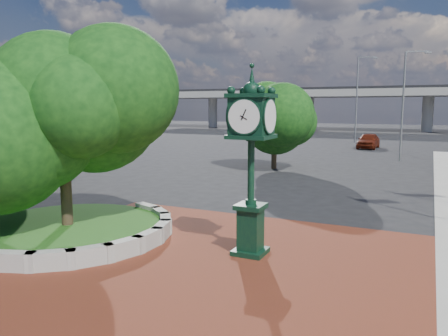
% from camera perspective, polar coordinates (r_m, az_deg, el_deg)
% --- Properties ---
extents(ground, '(200.00, 200.00, 0.00)m').
position_cam_1_polar(ground, '(12.62, -3.01, -11.67)').
color(ground, black).
rests_on(ground, ground).
extents(plaza, '(12.00, 12.00, 0.04)m').
position_cam_1_polar(plaza, '(11.80, -5.38, -13.03)').
color(plaza, maroon).
rests_on(plaza, ground).
extents(planter_wall, '(2.96, 6.77, 0.54)m').
position_cam_1_polar(planter_wall, '(13.97, -12.96, -8.74)').
color(planter_wall, '#9E9B93').
rests_on(planter_wall, ground).
extents(grass_bed, '(6.10, 6.10, 0.40)m').
position_cam_1_polar(grass_bed, '(15.47, -19.70, -7.63)').
color(grass_bed, '#174C15').
rests_on(grass_bed, ground).
extents(overpass, '(90.00, 12.00, 7.50)m').
position_cam_1_polar(overpass, '(80.69, 21.46, 9.14)').
color(overpass, '#9E9B93').
rests_on(overpass, ground).
extents(tree_planter, '(5.20, 5.20, 6.33)m').
position_cam_1_polar(tree_planter, '(14.93, -20.34, 5.52)').
color(tree_planter, '#38281C').
rests_on(tree_planter, ground).
extents(tree_northwest, '(5.60, 5.60, 6.93)m').
position_cam_1_polar(tree_northwest, '(24.22, -25.24, 6.99)').
color(tree_northwest, '#38281C').
rests_on(tree_northwest, ground).
extents(tree_street, '(4.40, 4.40, 5.45)m').
position_cam_1_polar(tree_street, '(30.06, 6.62, 6.07)').
color(tree_street, '#38281C').
rests_on(tree_street, ground).
extents(post_clock, '(1.13, 1.13, 5.33)m').
position_cam_1_polar(post_clock, '(12.23, 3.57, 1.81)').
color(post_clock, black).
rests_on(post_clock, ground).
extents(parked_car, '(1.98, 4.61, 1.55)m').
position_cam_1_polar(parked_car, '(46.86, 18.34, 3.40)').
color(parked_car, '#5A1B0C').
rests_on(parked_car, ground).
extents(street_lamp_near, '(1.86, 0.64, 8.42)m').
position_cam_1_polar(street_lamp_near, '(36.68, 22.68, 8.51)').
color(street_lamp_near, slate).
rests_on(street_lamp_near, ground).
extents(street_lamp_far, '(2.20, 0.63, 9.87)m').
position_cam_1_polar(street_lamp_far, '(53.52, 17.23, 9.35)').
color(street_lamp_far, slate).
rests_on(street_lamp_far, ground).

